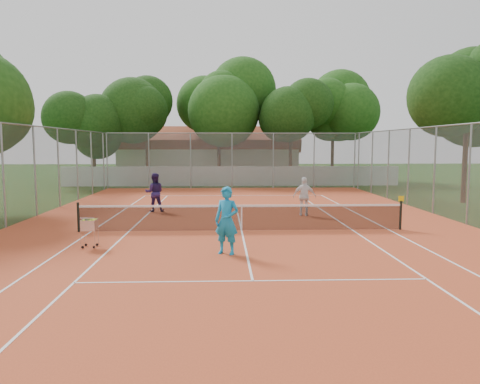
{
  "coord_description": "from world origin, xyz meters",
  "views": [
    {
      "loc": [
        -0.69,
        -16.99,
        3.19
      ],
      "look_at": [
        0.0,
        1.5,
        1.3
      ],
      "focal_mm": 35.0,
      "sensor_mm": 36.0,
      "label": 1
    }
  ],
  "objects_px": {
    "tennis_net": "(242,217)",
    "player_near": "(227,221)",
    "clubhouse": "(209,155)",
    "player_far_left": "(155,192)",
    "player_far_right": "(304,196)",
    "ball_hopper": "(90,232)"
  },
  "relations": [
    {
      "from": "tennis_net",
      "to": "player_far_left",
      "type": "xyz_separation_m",
      "value": [
        -3.91,
        5.07,
        0.42
      ]
    },
    {
      "from": "tennis_net",
      "to": "player_near",
      "type": "xyz_separation_m",
      "value": [
        -0.58,
        -3.67,
        0.49
      ]
    },
    {
      "from": "tennis_net",
      "to": "ball_hopper",
      "type": "xyz_separation_m",
      "value": [
        -4.79,
        -2.67,
        -0.01
      ]
    },
    {
      "from": "player_far_right",
      "to": "player_near",
      "type": "bearing_deg",
      "value": 70.57
    },
    {
      "from": "player_near",
      "to": "ball_hopper",
      "type": "distance_m",
      "value": 4.36
    },
    {
      "from": "player_far_right",
      "to": "ball_hopper",
      "type": "relative_size",
      "value": 1.8
    },
    {
      "from": "player_far_left",
      "to": "ball_hopper",
      "type": "distance_m",
      "value": 7.8
    },
    {
      "from": "player_near",
      "to": "player_far_right",
      "type": "height_order",
      "value": "player_near"
    },
    {
      "from": "ball_hopper",
      "to": "clubhouse",
      "type": "bearing_deg",
      "value": 86.5
    },
    {
      "from": "tennis_net",
      "to": "clubhouse",
      "type": "distance_m",
      "value": 29.12
    },
    {
      "from": "clubhouse",
      "to": "player_far_left",
      "type": "bearing_deg",
      "value": -94.56
    },
    {
      "from": "clubhouse",
      "to": "player_far_left",
      "type": "distance_m",
      "value": 24.04
    },
    {
      "from": "player_near",
      "to": "player_far_left",
      "type": "relative_size",
      "value": 1.08
    },
    {
      "from": "player_near",
      "to": "ball_hopper",
      "type": "xyz_separation_m",
      "value": [
        -4.21,
        1.0,
        -0.5
      ]
    },
    {
      "from": "tennis_net",
      "to": "player_near",
      "type": "distance_m",
      "value": 3.74
    },
    {
      "from": "clubhouse",
      "to": "ball_hopper",
      "type": "height_order",
      "value": "clubhouse"
    },
    {
      "from": "tennis_net",
      "to": "player_near",
      "type": "height_order",
      "value": "player_near"
    },
    {
      "from": "player_near",
      "to": "clubhouse",
      "type": "bearing_deg",
      "value": 115.71
    },
    {
      "from": "tennis_net",
      "to": "player_near",
      "type": "relative_size",
      "value": 6.05
    },
    {
      "from": "clubhouse",
      "to": "player_far_right",
      "type": "height_order",
      "value": "clubhouse"
    },
    {
      "from": "player_far_left",
      "to": "clubhouse",
      "type": "bearing_deg",
      "value": -101.72
    },
    {
      "from": "clubhouse",
      "to": "ball_hopper",
      "type": "relative_size",
      "value": 17.19
    }
  ]
}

